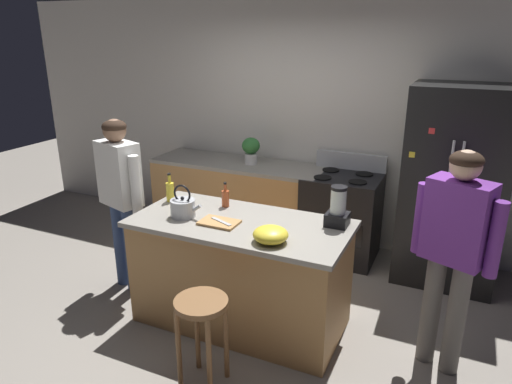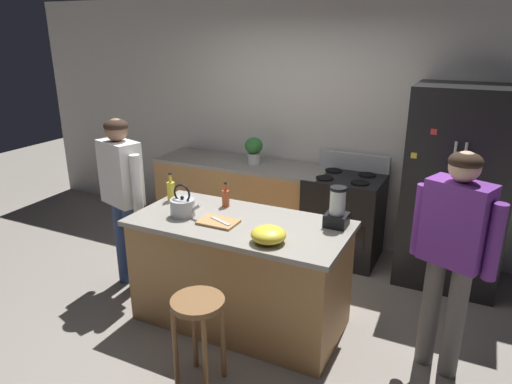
% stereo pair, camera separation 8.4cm
% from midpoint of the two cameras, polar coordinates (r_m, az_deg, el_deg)
% --- Properties ---
extents(ground_plane, '(14.00, 14.00, 0.00)m').
position_cam_midpoint_polar(ground_plane, '(4.10, -2.43, -15.41)').
color(ground_plane, gray).
extents(back_wall, '(8.00, 0.10, 2.70)m').
position_cam_midpoint_polar(back_wall, '(5.27, 7.13, 8.37)').
color(back_wall, silver).
rests_on(back_wall, ground_plane).
extents(kitchen_island, '(1.73, 0.84, 0.91)m').
position_cam_midpoint_polar(kitchen_island, '(3.86, -2.52, -9.82)').
color(kitchen_island, '#B7844C').
rests_on(kitchen_island, ground_plane).
extents(back_counter_run, '(2.00, 0.64, 0.91)m').
position_cam_midpoint_polar(back_counter_run, '(5.45, -2.59, -0.93)').
color(back_counter_run, '#B7844C').
rests_on(back_counter_run, ground_plane).
extents(refrigerator, '(0.90, 0.73, 1.88)m').
position_cam_midpoint_polar(refrigerator, '(4.70, 22.58, 0.56)').
color(refrigerator, black).
rests_on(refrigerator, ground_plane).
extents(stove_range, '(0.76, 0.65, 1.09)m').
position_cam_midpoint_polar(stove_range, '(5.01, 9.95, -2.91)').
color(stove_range, black).
rests_on(stove_range, ground_plane).
extents(person_by_island_left, '(0.59, 0.33, 1.61)m').
position_cam_midpoint_polar(person_by_island_left, '(4.35, -16.83, 0.28)').
color(person_by_island_left, '#384C7A').
rests_on(person_by_island_left, ground_plane).
extents(person_by_sink_right, '(0.58, 0.35, 1.62)m').
position_cam_midpoint_polar(person_by_sink_right, '(3.38, 22.48, -5.79)').
color(person_by_sink_right, '#66605B').
rests_on(person_by_sink_right, ground_plane).
extents(bar_stool, '(0.36, 0.36, 0.66)m').
position_cam_midpoint_polar(bar_stool, '(3.22, -7.45, -15.24)').
color(bar_stool, brown).
rests_on(bar_stool, ground_plane).
extents(potted_plant, '(0.20, 0.20, 0.30)m').
position_cam_midpoint_polar(potted_plant, '(5.20, -1.09, 5.31)').
color(potted_plant, silver).
rests_on(potted_plant, back_counter_run).
extents(blender_appliance, '(0.17, 0.17, 0.31)m').
position_cam_midpoint_polar(blender_appliance, '(3.58, 9.36, -2.10)').
color(blender_appliance, black).
rests_on(blender_appliance, kitchen_island).
extents(bottle_soda, '(0.07, 0.07, 0.26)m').
position_cam_midpoint_polar(bottle_soda, '(4.13, -11.07, 0.11)').
color(bottle_soda, yellow).
rests_on(bottle_soda, kitchen_island).
extents(bottle_cooking_sauce, '(0.06, 0.06, 0.22)m').
position_cam_midpoint_polar(bottle_cooking_sauce, '(3.94, -4.38, -0.72)').
color(bottle_cooking_sauce, '#B24C26').
rests_on(bottle_cooking_sauce, kitchen_island).
extents(mixing_bowl, '(0.25, 0.25, 0.11)m').
position_cam_midpoint_polar(mixing_bowl, '(3.29, 1.07, -5.25)').
color(mixing_bowl, yellow).
rests_on(mixing_bowl, kitchen_island).
extents(tea_kettle, '(0.28, 0.20, 0.27)m').
position_cam_midpoint_polar(tea_kettle, '(3.78, -9.58, -1.85)').
color(tea_kettle, '#B7BABF').
rests_on(tea_kettle, kitchen_island).
extents(cutting_board, '(0.30, 0.20, 0.02)m').
position_cam_midpoint_polar(cutting_board, '(3.62, -5.21, -3.75)').
color(cutting_board, '#B7844C').
rests_on(cutting_board, kitchen_island).
extents(chef_knife, '(0.21, 0.11, 0.01)m').
position_cam_midpoint_polar(chef_knife, '(3.61, -4.94, -3.62)').
color(chef_knife, '#B7BABF').
rests_on(chef_knife, cutting_board).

